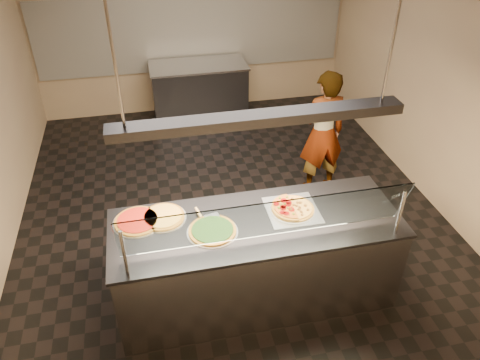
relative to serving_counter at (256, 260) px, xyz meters
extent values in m
cube|color=black|center=(0.03, 1.38, -0.48)|extent=(5.00, 6.00, 0.02)
cube|color=tan|center=(0.03, 4.39, 1.03)|extent=(5.00, 0.02, 3.00)
cube|color=tan|center=(0.03, -1.63, 1.03)|extent=(5.00, 0.02, 3.00)
cube|color=tan|center=(2.54, 1.38, 1.03)|extent=(0.02, 6.00, 3.00)
cube|color=silver|center=(0.03, 4.36, 0.83)|extent=(4.90, 0.02, 1.20)
cube|color=#B7B7BC|center=(0.00, 0.00, -0.02)|extent=(2.55, 0.90, 0.90)
cube|color=#2F2F34|center=(0.00, 0.00, 0.45)|extent=(2.59, 0.94, 0.03)
cylinder|color=#B7B7BC|center=(-1.13, -0.40, 0.68)|extent=(0.03, 0.03, 0.44)
cylinder|color=#B7B7BC|center=(1.13, -0.40, 0.68)|extent=(0.03, 0.03, 0.44)
cube|color=white|center=(0.00, -0.34, 0.76)|extent=(2.35, 0.18, 0.47)
cube|color=silver|center=(0.36, 0.10, 0.47)|extent=(0.47, 0.47, 0.01)
cylinder|color=silver|center=(0.36, 0.10, 0.47)|extent=(0.41, 0.41, 0.01)
cylinder|color=#530202|center=(0.34, 0.15, 0.52)|extent=(0.06, 0.06, 0.01)
cylinder|color=#530202|center=(0.30, 0.18, 0.52)|extent=(0.06, 0.06, 0.01)
cylinder|color=#530202|center=(0.32, 0.12, 0.52)|extent=(0.06, 0.06, 0.01)
cylinder|color=#530202|center=(0.22, 0.16, 0.52)|extent=(0.06, 0.06, 0.01)
cylinder|color=#530202|center=(0.27, 0.10, 0.52)|extent=(0.06, 0.06, 0.01)
cylinder|color=#530202|center=(0.26, 0.08, 0.52)|extent=(0.06, 0.06, 0.01)
cylinder|color=#530202|center=(0.24, 0.02, 0.52)|extent=(0.06, 0.06, 0.01)
cylinder|color=#530202|center=(0.27, 0.00, 0.52)|extent=(0.06, 0.06, 0.01)
cylinder|color=#530202|center=(0.33, 0.05, 0.52)|extent=(0.06, 0.06, 0.01)
cube|color=#19590F|center=(0.35, 0.22, 0.52)|extent=(0.02, 0.02, 0.01)
cube|color=#19590F|center=(0.27, 0.22, 0.52)|extent=(0.02, 0.02, 0.01)
cube|color=#19590F|center=(0.29, 0.13, 0.52)|extent=(0.02, 0.01, 0.01)
cube|color=#19590F|center=(0.26, 0.13, 0.52)|extent=(0.02, 0.02, 0.01)
cube|color=#19590F|center=(0.22, 0.09, 0.52)|extent=(0.02, 0.02, 0.01)
cube|color=#19590F|center=(0.31, 0.07, 0.52)|extent=(0.02, 0.02, 0.01)
cube|color=#19590F|center=(0.33, 0.05, 0.52)|extent=(0.02, 0.02, 0.01)
cube|color=#19590F|center=(0.33, -0.02, 0.52)|extent=(0.02, 0.02, 0.01)
sphere|color=#513014|center=(0.41, -0.03, 0.50)|extent=(0.03, 0.03, 0.03)
sphere|color=#513014|center=(0.41, 0.02, 0.50)|extent=(0.03, 0.03, 0.03)
sphere|color=#513014|center=(0.40, 0.05, 0.50)|extent=(0.03, 0.03, 0.03)
sphere|color=#513014|center=(0.48, 0.03, 0.50)|extent=(0.03, 0.03, 0.03)
sphere|color=#513014|center=(0.42, 0.08, 0.50)|extent=(0.03, 0.03, 0.03)
sphere|color=#513014|center=(0.48, 0.09, 0.50)|extent=(0.03, 0.03, 0.03)
sphere|color=#513014|center=(0.40, 0.11, 0.50)|extent=(0.03, 0.03, 0.03)
sphere|color=#513014|center=(0.45, 0.15, 0.50)|extent=(0.03, 0.03, 0.03)
sphere|color=#513014|center=(0.42, 0.15, 0.50)|extent=(0.03, 0.03, 0.03)
sphere|color=#513014|center=(0.38, 0.13, 0.50)|extent=(0.03, 0.03, 0.03)
sphere|color=#513014|center=(0.39, 0.21, 0.50)|extent=(0.03, 0.03, 0.03)
cylinder|color=silver|center=(-0.40, -0.04, 0.47)|extent=(0.44, 0.44, 0.01)
cylinder|color=brown|center=(-0.40, -0.04, 0.48)|extent=(0.41, 0.41, 0.02)
cylinder|color=black|center=(-0.40, -0.04, 0.49)|extent=(0.36, 0.36, 0.01)
cylinder|color=silver|center=(-0.80, 0.24, 0.47)|extent=(0.41, 0.41, 0.01)
cylinder|color=brown|center=(-0.80, 0.24, 0.48)|extent=(0.38, 0.38, 0.02)
cylinder|color=gold|center=(-0.80, 0.24, 0.49)|extent=(0.33, 0.33, 0.01)
cylinder|color=silver|center=(-1.03, 0.23, 0.47)|extent=(0.44, 0.44, 0.01)
cylinder|color=brown|center=(-1.03, 0.23, 0.48)|extent=(0.41, 0.41, 0.02)
cylinder|color=maroon|center=(-1.03, 0.23, 0.49)|extent=(0.35, 0.35, 0.01)
cube|color=#B7B7BC|center=(-0.38, 0.12, 0.49)|extent=(0.15, 0.14, 0.00)
cylinder|color=tan|center=(-0.49, 0.21, 0.49)|extent=(0.05, 0.14, 0.02)
cube|color=#2F2F34|center=(0.04, 3.93, -0.02)|extent=(1.48, 0.70, 0.90)
cube|color=#B7B7BC|center=(0.04, 3.93, 0.45)|extent=(1.52, 0.74, 0.03)
imported|color=#333141|center=(1.24, 1.61, 0.34)|extent=(0.62, 0.43, 1.61)
cube|color=#2F2F34|center=(0.00, 0.00, 1.48)|extent=(2.30, 0.18, 0.08)
cylinder|color=#B7B7BC|center=(-1.00, 0.00, 2.03)|extent=(0.02, 0.02, 1.01)
cylinder|color=#B7B7BC|center=(1.00, 0.00, 2.03)|extent=(0.02, 0.02, 1.01)
camera|label=1|loc=(-0.83, -3.09, 3.11)|focal=35.00mm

